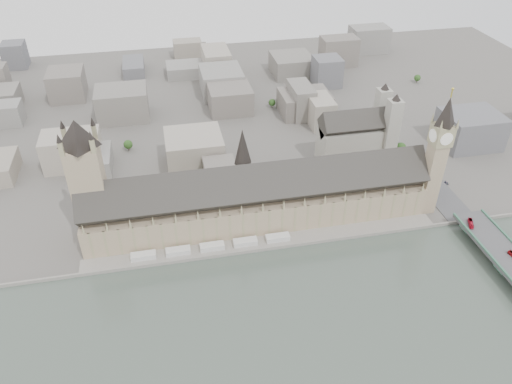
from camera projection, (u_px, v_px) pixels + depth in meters
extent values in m
plane|color=#595651|center=(263.00, 237.00, 382.90)|extent=(900.00, 900.00, 0.00)
cube|color=gray|center=(267.00, 249.00, 370.03)|extent=(600.00, 1.50, 3.00)
cube|color=gray|center=(265.00, 243.00, 376.32)|extent=(270.00, 15.00, 2.00)
cube|color=silver|center=(143.00, 256.00, 360.06)|extent=(18.00, 7.00, 4.00)
cube|color=silver|center=(178.00, 251.00, 364.21)|extent=(18.00, 7.00, 4.00)
cube|color=silver|center=(212.00, 247.00, 368.36)|extent=(18.00, 7.00, 4.00)
cube|color=silver|center=(245.00, 242.00, 372.51)|extent=(18.00, 7.00, 4.00)
cube|color=silver|center=(278.00, 238.00, 376.65)|extent=(18.00, 7.00, 4.00)
cube|color=tan|center=(258.00, 209.00, 391.71)|extent=(265.00, 40.00, 25.00)
cube|color=#2F2C29|center=(258.00, 185.00, 378.70)|extent=(265.00, 40.73, 40.73)
cube|color=tan|center=(431.00, 178.00, 394.35)|extent=(12.00, 12.00, 62.00)
cube|color=tan|center=(442.00, 135.00, 371.88)|extent=(14.00, 14.00, 16.00)
cylinder|color=white|center=(451.00, 134.00, 373.07)|extent=(0.60, 10.00, 10.00)
cylinder|color=white|center=(433.00, 136.00, 370.68)|extent=(0.60, 10.00, 10.00)
cylinder|color=white|center=(437.00, 130.00, 377.64)|extent=(10.00, 0.60, 10.00)
cylinder|color=white|center=(447.00, 139.00, 366.12)|extent=(10.00, 0.60, 10.00)
cone|color=black|center=(447.00, 111.00, 360.93)|extent=(17.00, 17.00, 22.00)
cylinder|color=yellow|center=(452.00, 93.00, 352.87)|extent=(1.00, 1.00, 6.00)
sphere|color=yellow|center=(453.00, 89.00, 350.85)|extent=(2.00, 2.00, 2.00)
cone|color=tan|center=(449.00, 115.00, 371.25)|extent=(2.40, 2.40, 8.00)
cone|color=tan|center=(433.00, 117.00, 369.09)|extent=(2.40, 2.40, 8.00)
cone|color=tan|center=(458.00, 123.00, 360.84)|extent=(2.40, 2.40, 8.00)
cone|color=tan|center=(442.00, 125.00, 358.69)|extent=(2.40, 2.40, 8.00)
cube|color=tan|center=(91.00, 195.00, 360.42)|extent=(23.00, 23.00, 80.00)
cone|color=black|center=(77.00, 134.00, 331.62)|extent=(30.00, 30.00, 20.00)
cylinder|color=tan|center=(243.00, 174.00, 377.28)|extent=(12.00, 12.00, 20.00)
cone|color=black|center=(243.00, 146.00, 363.45)|extent=(13.00, 13.00, 28.00)
cube|color=gray|center=(351.00, 144.00, 466.57)|extent=(60.00, 28.00, 34.00)
cube|color=#2F2C29|center=(353.00, 123.00, 453.89)|extent=(60.00, 28.28, 28.28)
cube|color=gray|center=(380.00, 121.00, 472.84)|extent=(12.00, 12.00, 64.00)
cube|color=gray|center=(390.00, 133.00, 453.63)|extent=(12.00, 12.00, 64.00)
imported|color=red|center=(471.00, 223.00, 378.24)|extent=(6.91, 11.57, 3.18)
imported|color=gray|center=(447.00, 183.00, 424.35)|extent=(2.82, 5.39, 1.49)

